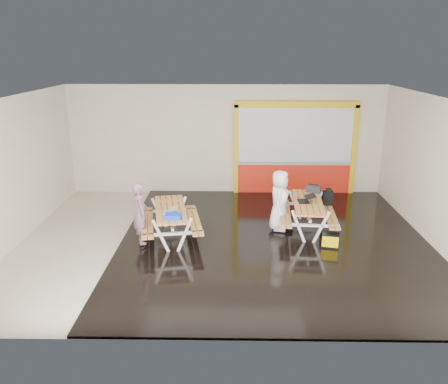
{
  "coord_description": "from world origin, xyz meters",
  "views": [
    {
      "loc": [
        0.2,
        -10.34,
        4.57
      ],
      "look_at": [
        0.0,
        0.9,
        1.0
      ],
      "focal_mm": 36.47,
      "sensor_mm": 36.0,
      "label": 1
    }
  ],
  "objects_px": {
    "person_right": "(280,200)",
    "person_left": "(140,213)",
    "picnic_table_left": "(171,216)",
    "picnic_table_right": "(308,209)",
    "fluke_bag": "(330,240)",
    "laptop_left": "(170,211)",
    "blue_pouch": "(173,216)",
    "toolbox": "(313,189)",
    "laptop_right": "(306,199)",
    "backpack": "(328,197)",
    "dark_case": "(283,225)"
  },
  "relations": [
    {
      "from": "picnic_table_left",
      "to": "person_right",
      "type": "relative_size",
      "value": 1.47
    },
    {
      "from": "toolbox",
      "to": "backpack",
      "type": "distance_m",
      "value": 0.44
    },
    {
      "from": "picnic_table_right",
      "to": "person_right",
      "type": "relative_size",
      "value": 1.39
    },
    {
      "from": "picnic_table_right",
      "to": "fluke_bag",
      "type": "bearing_deg",
      "value": -69.88
    },
    {
      "from": "picnic_table_left",
      "to": "picnic_table_right",
      "type": "height_order",
      "value": "picnic_table_left"
    },
    {
      "from": "person_left",
      "to": "laptop_left",
      "type": "xyz_separation_m",
      "value": [
        0.68,
        0.08,
        0.02
      ]
    },
    {
      "from": "picnic_table_left",
      "to": "backpack",
      "type": "distance_m",
      "value": 4.25
    },
    {
      "from": "picnic_table_left",
      "to": "laptop_left",
      "type": "relative_size",
      "value": 5.87
    },
    {
      "from": "laptop_left",
      "to": "blue_pouch",
      "type": "distance_m",
      "value": 0.37
    },
    {
      "from": "person_right",
      "to": "toolbox",
      "type": "relative_size",
      "value": 3.65
    },
    {
      "from": "laptop_right",
      "to": "backpack",
      "type": "bearing_deg",
      "value": 41.69
    },
    {
      "from": "blue_pouch",
      "to": "fluke_bag",
      "type": "distance_m",
      "value": 3.75
    },
    {
      "from": "picnic_table_right",
      "to": "toolbox",
      "type": "distance_m",
      "value": 0.89
    },
    {
      "from": "picnic_table_right",
      "to": "laptop_right",
      "type": "relative_size",
      "value": 4.87
    },
    {
      "from": "laptop_right",
      "to": "backpack",
      "type": "xyz_separation_m",
      "value": [
        0.69,
        0.61,
        -0.12
      ]
    },
    {
      "from": "blue_pouch",
      "to": "toolbox",
      "type": "xyz_separation_m",
      "value": [
        3.56,
        2.08,
        0.03
      ]
    },
    {
      "from": "blue_pouch",
      "to": "backpack",
      "type": "distance_m",
      "value": 4.35
    },
    {
      "from": "person_left",
      "to": "picnic_table_right",
      "type": "bearing_deg",
      "value": -94.54
    },
    {
      "from": "backpack",
      "to": "fluke_bag",
      "type": "height_order",
      "value": "backpack"
    },
    {
      "from": "toolbox",
      "to": "fluke_bag",
      "type": "xyz_separation_m",
      "value": [
        0.12,
        -1.87,
        -0.7
      ]
    },
    {
      "from": "person_right",
      "to": "dark_case",
      "type": "relative_size",
      "value": 3.38
    },
    {
      "from": "picnic_table_right",
      "to": "backpack",
      "type": "xyz_separation_m",
      "value": [
        0.63,
        0.6,
        0.13
      ]
    },
    {
      "from": "picnic_table_right",
      "to": "fluke_bag",
      "type": "height_order",
      "value": "picnic_table_right"
    },
    {
      "from": "person_left",
      "to": "laptop_right",
      "type": "xyz_separation_m",
      "value": [
        4.04,
        0.99,
        0.02
      ]
    },
    {
      "from": "laptop_left",
      "to": "blue_pouch",
      "type": "height_order",
      "value": "laptop_left"
    },
    {
      "from": "picnic_table_right",
      "to": "person_left",
      "type": "xyz_separation_m",
      "value": [
        -4.1,
        -1.01,
        0.23
      ]
    },
    {
      "from": "person_right",
      "to": "person_left",
      "type": "bearing_deg",
      "value": 120.49
    },
    {
      "from": "laptop_left",
      "to": "backpack",
      "type": "xyz_separation_m",
      "value": [
        4.05,
        1.53,
        -0.12
      ]
    },
    {
      "from": "laptop_left",
      "to": "toolbox",
      "type": "bearing_deg",
      "value": 25.14
    },
    {
      "from": "picnic_table_left",
      "to": "backpack",
      "type": "relative_size",
      "value": 5.3
    },
    {
      "from": "fluke_bag",
      "to": "picnic_table_right",
      "type": "bearing_deg",
      "value": 110.12
    },
    {
      "from": "picnic_table_left",
      "to": "laptop_left",
      "type": "xyz_separation_m",
      "value": [
        0.03,
        -0.34,
        0.25
      ]
    },
    {
      "from": "picnic_table_left",
      "to": "laptop_right",
      "type": "xyz_separation_m",
      "value": [
        3.39,
        0.58,
        0.25
      ]
    },
    {
      "from": "person_right",
      "to": "toolbox",
      "type": "xyz_separation_m",
      "value": [
        1.0,
        0.83,
        0.05
      ]
    },
    {
      "from": "dark_case",
      "to": "person_left",
      "type": "bearing_deg",
      "value": -162.27
    },
    {
      "from": "person_right",
      "to": "backpack",
      "type": "distance_m",
      "value": 1.5
    },
    {
      "from": "picnic_table_left",
      "to": "toolbox",
      "type": "relative_size",
      "value": 5.36
    },
    {
      "from": "person_left",
      "to": "laptop_left",
      "type": "distance_m",
      "value": 0.68
    },
    {
      "from": "blue_pouch",
      "to": "backpack",
      "type": "bearing_deg",
      "value": 25.56
    },
    {
      "from": "toolbox",
      "to": "fluke_bag",
      "type": "height_order",
      "value": "toolbox"
    },
    {
      "from": "picnic_table_right",
      "to": "person_right",
      "type": "bearing_deg",
      "value": -177.79
    },
    {
      "from": "blue_pouch",
      "to": "picnic_table_right",
      "type": "bearing_deg",
      "value": 21.17
    },
    {
      "from": "picnic_table_left",
      "to": "blue_pouch",
      "type": "distance_m",
      "value": 0.75
    },
    {
      "from": "laptop_right",
      "to": "blue_pouch",
      "type": "xyz_separation_m",
      "value": [
        -3.23,
        -1.26,
        -0.0
      ]
    },
    {
      "from": "picnic_table_right",
      "to": "laptop_right",
      "type": "height_order",
      "value": "laptop_right"
    },
    {
      "from": "picnic_table_left",
      "to": "blue_pouch",
      "type": "relative_size",
      "value": 6.3
    },
    {
      "from": "picnic_table_left",
      "to": "person_left",
      "type": "height_order",
      "value": "person_left"
    },
    {
      "from": "laptop_left",
      "to": "toolbox",
      "type": "xyz_separation_m",
      "value": [
        3.69,
        1.73,
        0.03
      ]
    },
    {
      "from": "person_left",
      "to": "person_right",
      "type": "bearing_deg",
      "value": -92.13
    },
    {
      "from": "picnic_table_right",
      "to": "toolbox",
      "type": "height_order",
      "value": "toolbox"
    }
  ]
}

